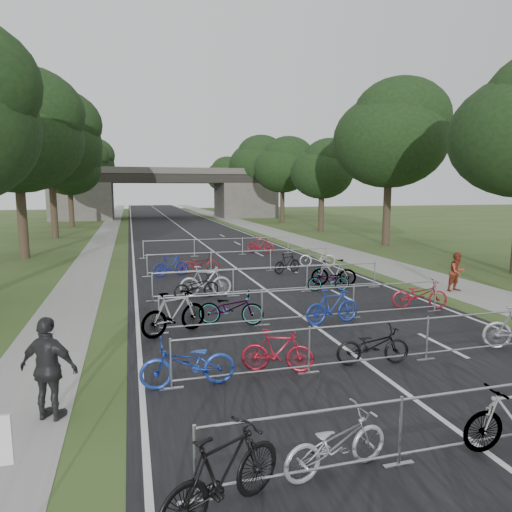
{
  "coord_description": "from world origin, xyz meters",
  "views": [
    {
      "loc": [
        -5.3,
        -1.94,
        4.13
      ],
      "look_at": [
        0.2,
        17.95,
        1.1
      ],
      "focal_mm": 32.0,
      "sensor_mm": 36.0,
      "label": 1
    }
  ],
  "objects": [
    {
      "name": "bike_5",
      "position": [
        -2.53,
        3.7,
        0.46
      ],
      "size": [
        1.85,
        0.93,
        0.93
      ],
      "primitive_type": "imported",
      "rotation": [
        0.0,
        0.0,
        1.76
      ],
      "color": "#AAAAB2",
      "rests_on": "ground"
    },
    {
      "name": "bike_23",
      "position": [
        4.3,
        20.41,
        0.51
      ],
      "size": [
        2.03,
        1.18,
        1.01
      ],
      "primitive_type": "imported",
      "rotation": [
        0.0,
        0.0,
        4.43
      ],
      "color": "#B3B3BC",
      "rests_on": "ground"
    },
    {
      "name": "bike_12",
      "position": [
        -4.19,
        10.85,
        0.63
      ],
      "size": [
        2.14,
        1.44,
        1.26
      ],
      "primitive_type": "imported",
      "rotation": [
        0.0,
        0.0,
        2.02
      ],
      "color": "#9EA1A6",
      "rests_on": "ground"
    },
    {
      "name": "bike_14",
      "position": [
        0.6,
        10.58,
        0.55
      ],
      "size": [
        1.88,
        0.73,
        1.1
      ],
      "primitive_type": "imported",
      "rotation": [
        0.0,
        0.0,
        1.69
      ],
      "color": "#1B3498",
      "rests_on": "ground"
    },
    {
      "name": "pedestrian_b",
      "position": [
        7.43,
        13.43,
        0.79
      ],
      "size": [
        0.85,
        0.71,
        1.59
      ],
      "primitive_type": "imported",
      "rotation": [
        0.0,
        0.0,
        0.15
      ],
      "color": "maroon",
      "rests_on": "ground"
    },
    {
      "name": "road",
      "position": [
        0.0,
        50.0,
        0.01
      ],
      "size": [
        11.0,
        140.0,
        0.01
      ],
      "primitive_type": "cube",
      "color": "black",
      "rests_on": "ground"
    },
    {
      "name": "pedestrian_c",
      "position": [
        -6.8,
        6.52,
        0.95
      ],
      "size": [
        1.2,
        0.91,
        1.89
      ],
      "primitive_type": "imported",
      "rotation": [
        0.0,
        0.0,
        2.68
      ],
      "color": "#262628",
      "rests_on": "ground"
    },
    {
      "name": "bike_18",
      "position": [
        2.4,
        14.82,
        0.45
      ],
      "size": [
        1.8,
        0.88,
        0.91
      ],
      "primitive_type": "imported",
      "rotation": [
        0.0,
        0.0,
        4.54
      ],
      "color": "#9EA1A6",
      "rests_on": "ground"
    },
    {
      "name": "tree_left_5",
      "position": [
        -11.39,
        75.93,
        8.12
      ],
      "size": [
        8.4,
        8.4,
        12.81
      ],
      "color": "#33261C",
      "rests_on": "ground"
    },
    {
      "name": "bike_16",
      "position": [
        -2.97,
        15.02,
        0.46
      ],
      "size": [
        1.85,
        0.91,
        0.93
      ],
      "primitive_type": "imported",
      "rotation": [
        0.0,
        0.0,
        1.74
      ],
      "color": "black",
      "rests_on": "ground"
    },
    {
      "name": "barrier_row_4",
      "position": [
        0.0,
        15.0,
        0.55
      ],
      "size": [
        9.7,
        0.08,
        1.1
      ],
      "color": "#9EA1A6",
      "rests_on": "ground"
    },
    {
      "name": "barrier_row_1",
      "position": [
        0.0,
        3.6,
        0.55
      ],
      "size": [
        9.7,
        0.08,
        1.1
      ],
      "color": "#9EA1A6",
      "rests_on": "ground"
    },
    {
      "name": "bike_9",
      "position": [
        -2.19,
        7.46,
        0.5
      ],
      "size": [
        1.72,
        1.01,
        1.0
      ],
      "primitive_type": "imported",
      "rotation": [
        0.0,
        0.0,
        1.22
      ],
      "color": "maroon",
      "rests_on": "ground"
    },
    {
      "name": "bike_19",
      "position": [
        3.05,
        15.73,
        0.57
      ],
      "size": [
        1.97,
        1.23,
        1.15
      ],
      "primitive_type": "imported",
      "rotation": [
        0.0,
        0.0,
        4.32
      ],
      "color": "#9EA1A6",
      "rests_on": "ground"
    },
    {
      "name": "tree_left_1",
      "position": [
        -11.39,
        27.93,
        7.3
      ],
      "size": [
        7.56,
        7.56,
        11.53
      ],
      "color": "#33261C",
      "rests_on": "ground"
    },
    {
      "name": "barrier_row_3",
      "position": [
        0.0,
        11.0,
        0.55
      ],
      "size": [
        9.7,
        0.08,
        1.1
      ],
      "color": "#9EA1A6",
      "rests_on": "ground"
    },
    {
      "name": "barrier_row_5",
      "position": [
        0.0,
        20.0,
        0.55
      ],
      "size": [
        9.7,
        0.08,
        1.1
      ],
      "color": "#9EA1A6",
      "rests_on": "ground"
    },
    {
      "name": "tree_left_6",
      "position": [
        -11.39,
        87.93,
        6.49
      ],
      "size": [
        6.72,
        6.72,
        10.25
      ],
      "color": "#33261C",
      "rests_on": "ground"
    },
    {
      "name": "tree_right_3",
      "position": [
        13.11,
        51.93,
        6.92
      ],
      "size": [
        7.17,
        7.17,
        10.93
      ],
      "color": "#33261C",
      "rests_on": "ground"
    },
    {
      "name": "tree_right_4",
      "position": [
        13.11,
        63.93,
        7.9
      ],
      "size": [
        8.18,
        8.18,
        12.47
      ],
      "color": "#33261C",
      "rests_on": "ground"
    },
    {
      "name": "tree_left_2",
      "position": [
        -11.39,
        39.93,
        8.12
      ],
      "size": [
        8.4,
        8.4,
        12.81
      ],
      "color": "#33261C",
      "rests_on": "ground"
    },
    {
      "name": "bike_22",
      "position": [
        2.11,
        19.06,
        0.5
      ],
      "size": [
        1.7,
        1.07,
        0.99
      ],
      "primitive_type": "imported",
      "rotation": [
        0.0,
        0.0,
        1.97
      ],
      "color": "black",
      "rests_on": "ground"
    },
    {
      "name": "bike_8",
      "position": [
        -4.25,
        7.2,
        0.52
      ],
      "size": [
        2.01,
        0.74,
        1.05
      ],
      "primitive_type": "imported",
      "rotation": [
        0.0,
        0.0,
        4.69
      ],
      "color": "#1C3A9F",
      "rests_on": "ground"
    },
    {
      "name": "bike_20",
      "position": [
        -3.52,
        19.81,
        0.52
      ],
      "size": [
        1.79,
        0.88,
        1.04
      ],
      "primitive_type": "imported",
      "rotation": [
        0.0,
        0.0,
        1.81
      ],
      "color": "navy",
      "rests_on": "ground"
    },
    {
      "name": "sidewalk_right",
      "position": [
        8.0,
        50.0,
        0.01
      ],
      "size": [
        3.0,
        140.0,
        0.01
      ],
      "primitive_type": "cube",
      "color": "gray",
      "rests_on": "ground"
    },
    {
      "name": "tree_right_2",
      "position": [
        13.11,
        39.93,
        5.95
      ],
      "size": [
        6.16,
        6.16,
        9.39
      ],
      "color": "#33261C",
      "rests_on": "ground"
    },
    {
      "name": "bike_4",
      "position": [
        -4.3,
        3.23,
        0.59
      ],
      "size": [
        1.99,
        1.43,
        1.18
      ],
      "primitive_type": "imported",
      "rotation": [
        0.0,
        0.0,
        2.07
      ],
      "color": "black",
      "rests_on": "ground"
    },
    {
      "name": "barrier_row_6",
      "position": [
        0.0,
        26.0,
        0.55
      ],
      "size": [
        9.7,
        0.08,
        1.1
      ],
      "color": "#9EA1A6",
      "rests_on": "ground"
    },
    {
      "name": "bike_27",
      "position": [
        2.8,
        26.31,
        0.55
      ],
      "size": [
        1.83,
        1.4,
        1.1
      ],
      "primitive_type": "imported",
      "rotation": [
        0.0,
        0.0,
        1.02
      ],
      "color": "maroon",
      "rests_on": "ground"
    },
    {
      "name": "lane_markings",
      "position": [
        0.0,
        50.0,
        0.0
      ],
      "size": [
        0.12,
        140.0,
        0.0
      ],
      "primitive_type": "cube",
      "color": "silver",
      "rests_on": "ground"
    },
    {
      "name": "bike_21",
      "position": [
        -2.03,
        20.26,
        0.49
      ],
      "size": [
        1.88,
        0.74,
        0.97
      ],
      "primitive_type": "imported",
      "rotation": [
        0.0,
        0.0,
        1.52
      ],
      "color": "maroon",
      "rests_on": "ground"
    },
    {
      "name": "overpass_bridge",
      "position": [
        0.0,
        65.0,
        3.53
      ],
      "size": [
        31.0,
        8.0,
        7.05
      ],
      "color": "#4C4A44",
      "rests_on": "ground"
    },
    {
      "name": "bike_13",
      "position": [
        -2.43,
        11.34,
        0.53
      ],
      "size": [
        2.13,
        1.31,
        1.05
      ],
      "primitive_type": "imported",
      "rotation": [
        0.0,
        0.0,
        1.24
      ],
      "color": "#9EA1A6",
      "rests_on": "ground"
    },
    {
      "name": "tree_left_4",
      "position": [
        -11.39,
        63.93,
        7.3
      ],
      "size": [
        7.56,
        7.56,
        11.53
      ],
      "color": "#33261C",
      "rests_on": "ground"
    },
    {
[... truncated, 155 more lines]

